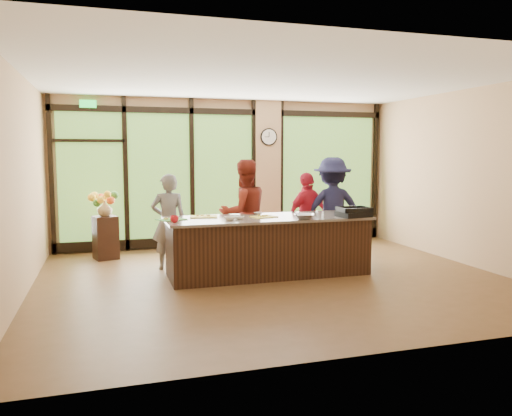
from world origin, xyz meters
TOP-DOWN VIEW (x-y plane):
  - floor at (0.00, 0.00)m, footprint 7.00×7.00m
  - ceiling at (0.00, 0.00)m, footprint 7.00×7.00m
  - back_wall at (0.00, 3.00)m, footprint 7.00×0.00m
  - left_wall at (-3.50, 0.00)m, footprint 0.00×6.00m
  - right_wall at (3.50, 0.00)m, footprint 0.00×6.00m
  - window_wall at (0.16, 2.95)m, footprint 6.90×0.12m
  - island_base at (0.00, 0.30)m, footprint 3.10×1.00m
  - countertop at (0.00, 0.30)m, footprint 3.20×1.10m
  - wall_clock at (0.85, 2.87)m, footprint 0.36×0.04m
  - cook_left at (-1.45, 1.14)m, footprint 0.60×0.41m
  - cook_midleft at (-0.21, 0.98)m, footprint 0.98×0.82m
  - cook_midright at (1.02, 1.14)m, footprint 1.00×0.69m
  - cook_right at (1.45, 1.04)m, footprint 1.29×0.89m
  - roasting_pan at (1.29, -0.08)m, footprint 0.52×0.43m
  - mixing_bowl at (0.44, -0.10)m, footprint 0.42×0.42m
  - cutting_board_left at (-1.50, 0.39)m, footprint 0.48×0.42m
  - cutting_board_center at (-0.97, 0.57)m, footprint 0.48×0.40m
  - cutting_board_right at (-0.07, 0.29)m, footprint 0.43×0.37m
  - prep_bowl_near at (-0.67, 0.10)m, footprint 0.20×0.20m
  - prep_bowl_mid at (-0.51, 0.13)m, footprint 0.17×0.17m
  - prep_bowl_far at (-0.05, 0.68)m, footprint 0.16×0.16m
  - red_ramekin at (-1.49, 0.08)m, footprint 0.13×0.13m
  - flower_stand at (-2.46, 2.27)m, footprint 0.48×0.48m
  - flower_vase at (-2.46, 2.27)m, footprint 0.34×0.34m
  - bar_cart at (2.08, 2.75)m, footprint 0.86×0.60m

SIDE VIEW (x-z plane):
  - floor at x=0.00m, z-range 0.00..0.00m
  - flower_stand at x=-2.46m, z-range 0.00..0.78m
  - island_base at x=0.00m, z-range 0.00..0.88m
  - bar_cart at x=2.08m, z-range 0.11..1.17m
  - cook_midright at x=1.02m, z-range 0.00..1.58m
  - cook_left at x=-1.45m, z-range 0.00..1.58m
  - countertop at x=0.00m, z-range 0.88..0.92m
  - cook_midleft at x=-0.21m, z-range 0.00..1.81m
  - cook_right at x=1.45m, z-range 0.00..1.84m
  - flower_vase at x=-2.46m, z-range 0.78..1.06m
  - cutting_board_right at x=-0.07m, z-range 0.92..0.93m
  - cutting_board_left at x=-1.50m, z-range 0.92..0.93m
  - cutting_board_center at x=-0.97m, z-range 0.92..0.93m
  - prep_bowl_far at x=-0.05m, z-range 0.92..0.95m
  - prep_bowl_mid at x=-0.51m, z-range 0.92..0.96m
  - prep_bowl_near at x=-0.67m, z-range 0.92..0.97m
  - mixing_bowl at x=0.44m, z-range 0.92..1.00m
  - roasting_pan at x=1.29m, z-range 0.92..1.00m
  - red_ramekin at x=-1.49m, z-range 0.92..1.02m
  - window_wall at x=0.16m, z-range -0.11..2.89m
  - back_wall at x=0.00m, z-range -2.00..5.00m
  - left_wall at x=-3.50m, z-range -1.50..4.50m
  - right_wall at x=3.50m, z-range -1.50..4.50m
  - wall_clock at x=0.85m, z-range 2.07..2.43m
  - ceiling at x=0.00m, z-range 3.00..3.00m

